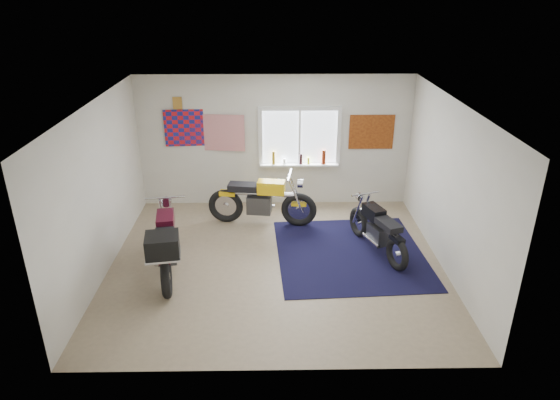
{
  "coord_description": "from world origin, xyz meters",
  "views": [
    {
      "loc": [
        -0.05,
        -7.22,
        4.36
      ],
      "look_at": [
        0.07,
        0.4,
        0.99
      ],
      "focal_mm": 32.0,
      "sensor_mm": 36.0,
      "label": 1
    }
  ],
  "objects_px": {
    "navy_rug": "(350,253)",
    "yellow_triumph": "(261,202)",
    "black_chrome_bike": "(377,231)",
    "maroon_tourer": "(166,245)"
  },
  "relations": [
    {
      "from": "black_chrome_bike",
      "to": "maroon_tourer",
      "type": "bearing_deg",
      "value": 81.27
    },
    {
      "from": "navy_rug",
      "to": "black_chrome_bike",
      "type": "relative_size",
      "value": 1.49
    },
    {
      "from": "black_chrome_bike",
      "to": "navy_rug",
      "type": "bearing_deg",
      "value": 78.38
    },
    {
      "from": "navy_rug",
      "to": "yellow_triumph",
      "type": "relative_size",
      "value": 1.23
    },
    {
      "from": "black_chrome_bike",
      "to": "maroon_tourer",
      "type": "distance_m",
      "value": 3.55
    },
    {
      "from": "navy_rug",
      "to": "black_chrome_bike",
      "type": "bearing_deg",
      "value": 8.85
    },
    {
      "from": "yellow_triumph",
      "to": "black_chrome_bike",
      "type": "xyz_separation_m",
      "value": [
        2.02,
        -1.13,
        -0.06
      ]
    },
    {
      "from": "black_chrome_bike",
      "to": "maroon_tourer",
      "type": "relative_size",
      "value": 0.82
    },
    {
      "from": "yellow_triumph",
      "to": "black_chrome_bike",
      "type": "relative_size",
      "value": 1.21
    },
    {
      "from": "maroon_tourer",
      "to": "navy_rug",
      "type": "bearing_deg",
      "value": -86.9
    }
  ]
}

